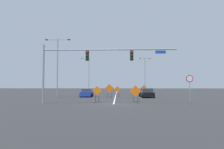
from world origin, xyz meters
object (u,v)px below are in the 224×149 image
object	(u,v)px
construction_sign_right_lane	(97,92)
car_blue_near	(87,93)
construction_sign_left_shoulder	(117,90)
street_lamp_mid_left	(57,63)
stop_sign	(190,84)
car_black_mid	(147,93)
construction_sign_median_far	(109,89)
street_lamp_far_right	(145,72)
traffic_signal_assembly	(90,59)
construction_sign_median_near	(144,89)
construction_sign_left_lane	(135,92)
street_lamp_near_left	(88,73)

from	to	relation	value
construction_sign_right_lane	car_blue_near	bearing A→B (deg)	106.21
construction_sign_left_shoulder	street_lamp_mid_left	bearing A→B (deg)	-166.82
stop_sign	car_black_mid	xyz separation A→B (m)	(-3.06, 10.50, -1.47)
construction_sign_median_far	street_lamp_far_right	bearing A→B (deg)	70.41
construction_sign_right_lane	car_blue_near	xyz separation A→B (m)	(-2.77, 9.52, -0.58)
construction_sign_right_lane	construction_sign_median_far	bearing A→B (deg)	82.12
traffic_signal_assembly	street_lamp_far_right	size ratio (longest dim) A/B	1.50
car_blue_near	car_black_mid	bearing A→B (deg)	-5.94
construction_sign_left_shoulder	construction_sign_median_near	world-z (taller)	construction_sign_median_near
construction_sign_left_lane	construction_sign_left_shoulder	bearing A→B (deg)	103.81
construction_sign_left_lane	construction_sign_right_lane	bearing A→B (deg)	-171.35
street_lamp_far_right	construction_sign_left_lane	distance (m)	33.18
street_lamp_mid_left	construction_sign_median_far	world-z (taller)	street_lamp_mid_left
traffic_signal_assembly	car_black_mid	size ratio (longest dim) A/B	3.32
traffic_signal_assembly	street_lamp_mid_left	world-z (taller)	street_lamp_mid_left
stop_sign	construction_sign_left_shoulder	size ratio (longest dim) A/B	1.74
street_lamp_near_left	car_blue_near	bearing A→B (deg)	-81.69
traffic_signal_assembly	construction_sign_median_far	size ratio (longest dim) A/B	6.73
construction_sign_median_near	car_black_mid	xyz separation A→B (m)	(-0.29, -5.44, -0.55)
street_lamp_far_right	traffic_signal_assembly	bearing A→B (deg)	-106.82
street_lamp_near_left	construction_sign_right_lane	size ratio (longest dim) A/B	5.06
street_lamp_near_left	construction_sign_median_near	world-z (taller)	street_lamp_near_left
traffic_signal_assembly	construction_sign_right_lane	bearing A→B (deg)	75.65
construction_sign_median_near	construction_sign_left_lane	bearing A→B (deg)	-101.59
stop_sign	construction_sign_left_shoulder	distance (m)	14.06
construction_sign_median_far	car_blue_near	world-z (taller)	construction_sign_median_far
street_lamp_far_right	construction_sign_left_lane	xyz separation A→B (m)	(-5.56, -32.43, -4.31)
street_lamp_mid_left	street_lamp_near_left	xyz separation A→B (m)	(0.97, 25.26, -0.18)
construction_sign_median_far	construction_sign_median_near	xyz separation A→B (m)	(6.21, 6.26, -0.10)
construction_sign_right_lane	street_lamp_near_left	bearing A→B (deg)	100.65
stop_sign	construction_sign_median_far	size ratio (longest dim) A/B	1.45
street_lamp_near_left	construction_sign_right_lane	bearing A→B (deg)	-79.35
street_lamp_near_left	construction_sign_left_lane	bearing A→B (deg)	-71.52
construction_sign_right_lane	car_blue_near	size ratio (longest dim) A/B	0.48
construction_sign_median_far	construction_sign_right_lane	xyz separation A→B (m)	(-1.06, -7.69, -0.12)
street_lamp_near_left	street_lamp_far_right	distance (m)	16.28
street_lamp_mid_left	construction_sign_median_near	world-z (taller)	street_lamp_mid_left
stop_sign	street_lamp_mid_left	bearing A→B (deg)	151.06
traffic_signal_assembly	street_lamp_far_right	xyz separation A→B (m)	(10.68, 35.31, 0.74)
stop_sign	street_lamp_mid_left	world-z (taller)	street_lamp_mid_left
construction_sign_median_far	construction_sign_median_near	bearing A→B (deg)	45.23
street_lamp_near_left	car_blue_near	xyz separation A→B (m)	(3.39, -23.24, -4.65)
construction_sign_left_shoulder	construction_sign_median_near	distance (m)	6.50
construction_sign_median_far	construction_sign_right_lane	size ratio (longest dim) A/B	1.12
traffic_signal_assembly	street_lamp_far_right	world-z (taller)	street_lamp_far_right
street_lamp_far_right	construction_sign_left_lane	world-z (taller)	street_lamp_far_right
street_lamp_mid_left	traffic_signal_assembly	bearing A→B (deg)	-55.88
street_lamp_far_right	construction_sign_median_far	size ratio (longest dim) A/B	4.48
traffic_signal_assembly	street_lamp_far_right	bearing A→B (deg)	73.18
street_lamp_mid_left	construction_sign_left_lane	xyz separation A→B (m)	(11.69, -6.82, -4.25)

